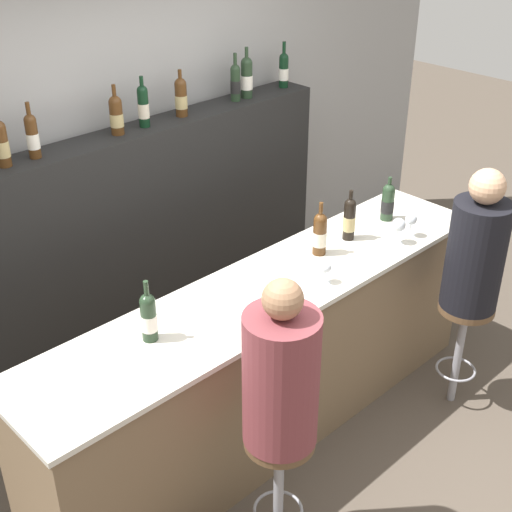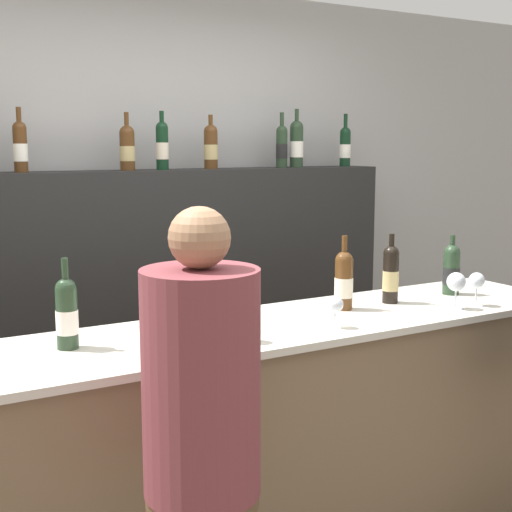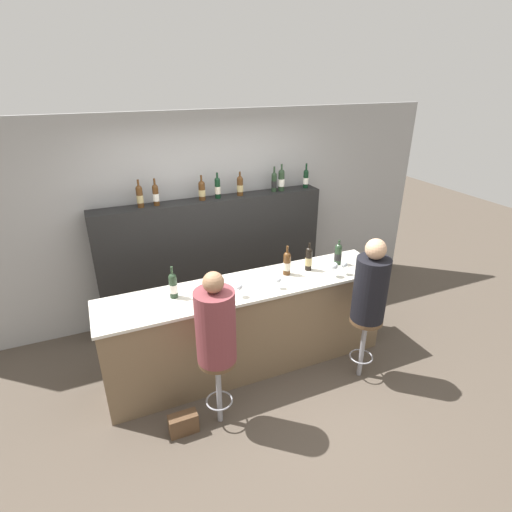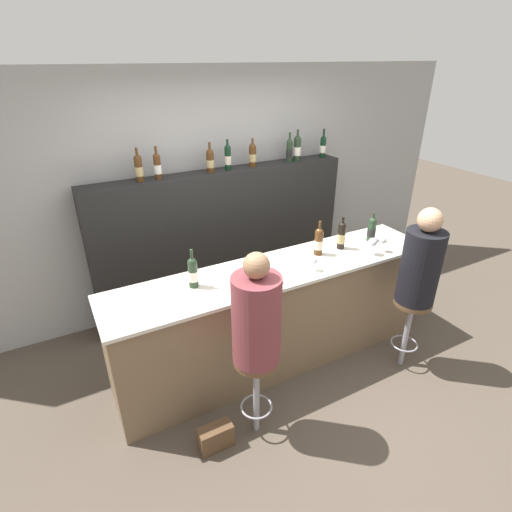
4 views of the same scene
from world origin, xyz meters
name	(u,v)px [view 1 (image 1 of 4)]	position (x,y,z in m)	size (l,w,h in m)	color
ground_plane	(305,453)	(0.00, 0.00, 0.00)	(16.00, 16.00, 0.00)	#4C4238
wall_back	(117,165)	(0.00, 1.71, 1.30)	(6.40, 0.05, 2.60)	#9E9E9E
bar_counter	(270,361)	(0.00, 0.30, 0.51)	(3.05, 0.64, 1.01)	brown
back_bar_cabinet	(144,245)	(0.00, 1.48, 0.80)	(2.86, 0.28, 1.60)	black
wine_bottle_counter_0	(149,316)	(-0.76, 0.36, 1.14)	(0.08, 0.08, 0.33)	#233823
wine_bottle_counter_1	(320,233)	(0.46, 0.36, 1.14)	(0.08, 0.08, 0.33)	#4C2D14
wine_bottle_counter_2	(349,219)	(0.73, 0.36, 1.15)	(0.07, 0.07, 0.32)	black
wine_bottle_counter_3	(388,202)	(1.11, 0.36, 1.14)	(0.08, 0.08, 0.29)	#233823
wine_bottle_backbar_0	(1,143)	(-0.83, 1.48, 1.73)	(0.07, 0.07, 0.32)	#4C2D14
wine_bottle_backbar_1	(32,135)	(-0.65, 1.48, 1.72)	(0.07, 0.07, 0.31)	#4C2D14
wine_bottle_backbar_2	(116,115)	(-0.11, 1.48, 1.71)	(0.08, 0.08, 0.30)	#4C2D14
wine_bottle_backbar_3	(143,106)	(0.08, 1.48, 1.73)	(0.07, 0.07, 0.31)	black
wine_bottle_backbar_4	(181,97)	(0.37, 1.48, 1.72)	(0.08, 0.08, 0.30)	#4C2D14
wine_bottle_backbar_5	(235,82)	(0.84, 1.48, 1.72)	(0.07, 0.07, 0.32)	#233823
wine_bottle_backbar_6	(247,77)	(0.94, 1.48, 1.74)	(0.08, 0.08, 0.34)	#233823
wine_bottle_backbar_7	(284,70)	(1.30, 1.48, 1.72)	(0.07, 0.07, 0.32)	black
wine_glass_0	(271,295)	(-0.17, 0.12, 1.12)	(0.07, 0.07, 0.15)	silver
wine_glass_1	(325,269)	(0.24, 0.12, 1.10)	(0.07, 0.07, 0.13)	silver
wine_glass_2	(399,226)	(0.89, 0.12, 1.13)	(0.08, 0.08, 0.16)	silver
wine_glass_3	(411,220)	(1.02, 0.12, 1.12)	(0.07, 0.07, 0.15)	silver
bar_stool_left	(279,464)	(-0.56, -0.33, 0.55)	(0.33, 0.33, 0.72)	gray
guest_seated_left	(281,375)	(-0.56, -0.33, 1.08)	(0.34, 0.34, 0.84)	brown
bar_stool_right	(463,328)	(1.02, -0.33, 0.55)	(0.33, 0.33, 0.72)	gray
guest_seated_right	(477,249)	(1.02, -0.33, 1.10)	(0.33, 0.33, 0.86)	black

